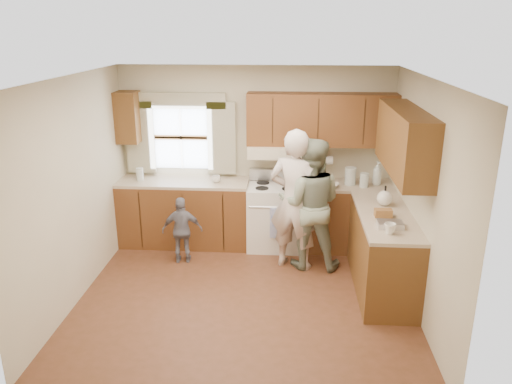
# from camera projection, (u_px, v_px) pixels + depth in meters

# --- Properties ---
(room) EXTENTS (3.80, 3.80, 3.80)m
(room) POSITION_uv_depth(u_px,v_px,m) (244.00, 195.00, 5.43)
(room) COLOR #502E18
(room) RESTS_ON ground
(kitchen_fixtures) EXTENTS (3.80, 2.25, 2.15)m
(kitchen_fixtures) POSITION_uv_depth(u_px,v_px,m) (299.00, 199.00, 6.53)
(kitchen_fixtures) COLOR #4B2310
(kitchen_fixtures) RESTS_ON ground
(stove) EXTENTS (0.76, 0.67, 1.07)m
(stove) POSITION_uv_depth(u_px,v_px,m) (275.00, 215.00, 7.01)
(stove) COLOR silver
(stove) RESTS_ON ground
(woman_left) EXTENTS (0.77, 0.62, 1.82)m
(woman_left) POSITION_uv_depth(u_px,v_px,m) (295.00, 200.00, 6.27)
(woman_left) COLOR beige
(woman_left) RESTS_ON ground
(woman_right) EXTENTS (0.88, 0.71, 1.70)m
(woman_right) POSITION_uv_depth(u_px,v_px,m) (310.00, 204.00, 6.31)
(woman_right) COLOR #2D442D
(woman_right) RESTS_ON ground
(child) EXTENTS (0.55, 0.28, 0.90)m
(child) POSITION_uv_depth(u_px,v_px,m) (182.00, 230.00, 6.54)
(child) COLOR slate
(child) RESTS_ON ground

